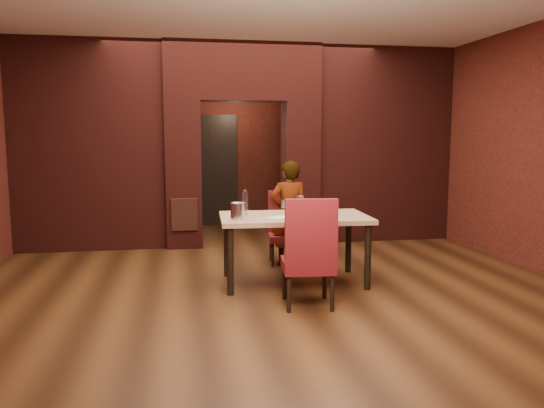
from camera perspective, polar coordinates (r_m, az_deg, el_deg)
The scene contains 24 objects.
floor at distance 6.81m, azimuth -1.06°, elevation -7.64°, with size 8.00×8.00×0.00m, color #472811.
ceiling at distance 6.73m, azimuth -1.13°, elevation 19.71°, with size 7.00×8.00×0.04m, color silver.
wall_back at distance 10.54m, azimuth -4.46°, elevation 6.48°, with size 7.00×0.04×3.20m, color maroon.
wall_front at distance 2.70m, azimuth 12.11°, elevation 3.69°, with size 7.00×0.04×3.20m, color maroon.
wall_right at distance 7.91m, azimuth 24.97°, elevation 5.52°, with size 0.04×8.00×3.20m, color maroon.
pillar_left at distance 8.52m, azimuth -9.51°, elevation 3.16°, with size 0.55×0.55×2.30m, color maroon.
pillar_right at distance 8.74m, azimuth 3.06°, elevation 3.35°, with size 0.55×0.55×2.30m, color maroon.
lintel at distance 8.61m, azimuth -3.22°, elevation 13.96°, with size 2.45×0.55×0.90m, color maroon.
wing_wall_left at distance 8.60m, azimuth -19.08°, elevation 5.90°, with size 2.27×0.35×3.20m, color maroon.
wing_wall_right at distance 9.14m, azimuth 11.80°, elevation 6.21°, with size 2.27×0.35×3.20m, color maroon.
vent_panel at distance 8.29m, azimuth -9.41°, elevation -1.13°, with size 0.40×0.03×0.50m, color brown.
rear_door at distance 10.48m, azimuth -6.58°, elevation 3.44°, with size 0.90×0.08×2.10m, color black.
rear_door_frame at distance 10.44m, azimuth -6.56°, elevation 3.43°, with size 1.02×0.04×2.22m, color black.
dining_table at distance 6.38m, azimuth 2.39°, elevation -4.88°, with size 1.75×0.98×0.82m, color tan.
chair_far at distance 7.30m, azimuth 1.46°, elevation -2.61°, with size 0.45×0.45×0.99m, color maroon.
chair_near at distance 5.51m, azimuth 3.88°, elevation -5.11°, with size 0.52×0.52×1.15m, color maroon.
person_seated at distance 7.20m, azimuth 1.82°, elevation -1.00°, with size 0.52×0.34×1.43m, color silver.
wine_glass_a at distance 6.34m, azimuth 1.98°, elevation -0.30°, with size 0.08×0.08×0.19m, color white, non-canonical shape.
wine_glass_b at distance 6.32m, azimuth 3.05°, elevation -0.16°, with size 0.09×0.09×0.23m, color white, non-canonical shape.
wine_glass_c at distance 6.21m, azimuth 3.71°, elevation -0.44°, with size 0.08×0.08×0.20m, color white, non-canonical shape.
tasting_sheet at distance 6.15m, azimuth 0.76°, elevation -1.44°, with size 0.27×0.20×0.00m, color silver.
wine_bucket at distance 5.98m, azimuth -3.73°, elevation -0.78°, with size 0.16×0.16×0.20m, color silver.
water_bottle at distance 6.36m, azimuth -2.93°, elevation 0.21°, with size 0.07×0.07×0.30m, color silver.
potted_plant at distance 7.55m, azimuth 5.66°, elevation -4.71°, with size 0.33×0.29×0.37m, color #2B7028.
Camera 1 is at (-1.01, -6.49, 1.77)m, focal length 35.00 mm.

